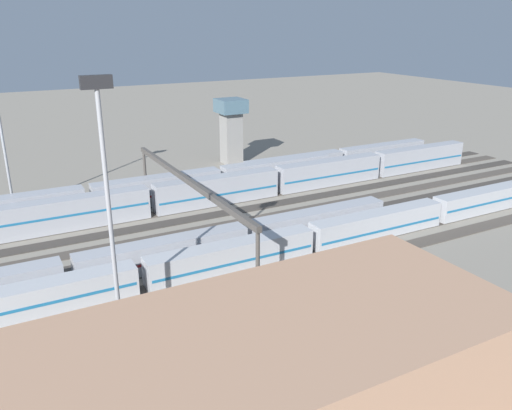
{
  "coord_description": "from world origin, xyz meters",
  "views": [
    {
      "loc": [
        37.53,
        70.17,
        30.49
      ],
      "look_at": [
        -0.28,
        0.02,
        2.5
      ],
      "focal_mm": 36.45,
      "sensor_mm": 36.0,
      "label": 1
    }
  ],
  "objects_px": {
    "train_on_track_2": "(217,190)",
    "light_mast_1": "(106,179)",
    "train_on_track_0": "(341,158)",
    "control_tower": "(231,126)",
    "train_on_track_1": "(158,190)",
    "maintenance_shed": "(251,386)",
    "train_on_track_7": "(310,239)",
    "signal_gantry": "(187,184)",
    "train_on_track_6": "(165,254)"
  },
  "relations": [
    {
      "from": "train_on_track_1",
      "to": "control_tower",
      "type": "height_order",
      "value": "control_tower"
    },
    {
      "from": "control_tower",
      "to": "train_on_track_0",
      "type": "bearing_deg",
      "value": 143.34
    },
    {
      "from": "train_on_track_0",
      "to": "light_mast_1",
      "type": "bearing_deg",
      "value": 35.23
    },
    {
      "from": "signal_gantry",
      "to": "control_tower",
      "type": "height_order",
      "value": "control_tower"
    },
    {
      "from": "train_on_track_2",
      "to": "light_mast_1",
      "type": "bearing_deg",
      "value": 51.72
    },
    {
      "from": "train_on_track_2",
      "to": "light_mast_1",
      "type": "relative_size",
      "value": 4.57
    },
    {
      "from": "train_on_track_0",
      "to": "signal_gantry",
      "type": "height_order",
      "value": "signal_gantry"
    },
    {
      "from": "train_on_track_1",
      "to": "signal_gantry",
      "type": "distance_m",
      "value": 15.88
    },
    {
      "from": "train_on_track_1",
      "to": "maintenance_shed",
      "type": "relative_size",
      "value": 1.67
    },
    {
      "from": "train_on_track_2",
      "to": "train_on_track_6",
      "type": "height_order",
      "value": "train_on_track_2"
    },
    {
      "from": "train_on_track_7",
      "to": "control_tower",
      "type": "height_order",
      "value": "control_tower"
    },
    {
      "from": "light_mast_1",
      "to": "control_tower",
      "type": "bearing_deg",
      "value": -125.2
    },
    {
      "from": "maintenance_shed",
      "to": "control_tower",
      "type": "xyz_separation_m",
      "value": [
        -35.26,
        -76.48,
        3.67
      ]
    },
    {
      "from": "control_tower",
      "to": "train_on_track_6",
      "type": "bearing_deg",
      "value": 55.0
    },
    {
      "from": "train_on_track_0",
      "to": "control_tower",
      "type": "relative_size",
      "value": 3.23
    },
    {
      "from": "maintenance_shed",
      "to": "train_on_track_7",
      "type": "bearing_deg",
      "value": -131.25
    },
    {
      "from": "train_on_track_7",
      "to": "maintenance_shed",
      "type": "height_order",
      "value": "maintenance_shed"
    },
    {
      "from": "train_on_track_7",
      "to": "train_on_track_2",
      "type": "relative_size",
      "value": 0.8
    },
    {
      "from": "train_on_track_1",
      "to": "train_on_track_6",
      "type": "height_order",
      "value": "train_on_track_1"
    },
    {
      "from": "train_on_track_6",
      "to": "control_tower",
      "type": "height_order",
      "value": "control_tower"
    },
    {
      "from": "train_on_track_7",
      "to": "train_on_track_0",
      "type": "bearing_deg",
      "value": -132.17
    },
    {
      "from": "signal_gantry",
      "to": "control_tower",
      "type": "xyz_separation_m",
      "value": [
        -24.06,
        -34.78,
        0.69
      ]
    },
    {
      "from": "signal_gantry",
      "to": "train_on_track_6",
      "type": "bearing_deg",
      "value": 53.89
    },
    {
      "from": "train_on_track_0",
      "to": "maintenance_shed",
      "type": "distance_m",
      "value": 82.78
    },
    {
      "from": "train_on_track_0",
      "to": "train_on_track_6",
      "type": "distance_m",
      "value": 59.36
    },
    {
      "from": "light_mast_1",
      "to": "maintenance_shed",
      "type": "height_order",
      "value": "light_mast_1"
    },
    {
      "from": "train_on_track_1",
      "to": "train_on_track_0",
      "type": "height_order",
      "value": "train_on_track_1"
    },
    {
      "from": "maintenance_shed",
      "to": "control_tower",
      "type": "height_order",
      "value": "control_tower"
    },
    {
      "from": "train_on_track_7",
      "to": "signal_gantry",
      "type": "distance_m",
      "value": 20.19
    },
    {
      "from": "train_on_track_1",
      "to": "train_on_track_6",
      "type": "bearing_deg",
      "value": 73.47
    },
    {
      "from": "train_on_track_1",
      "to": "train_on_track_7",
      "type": "bearing_deg",
      "value": 111.96
    },
    {
      "from": "signal_gantry",
      "to": "maintenance_shed",
      "type": "xyz_separation_m",
      "value": [
        11.19,
        41.69,
        -2.98
      ]
    },
    {
      "from": "train_on_track_6",
      "to": "control_tower",
      "type": "bearing_deg",
      "value": -125.0
    },
    {
      "from": "train_on_track_0",
      "to": "maintenance_shed",
      "type": "height_order",
      "value": "maintenance_shed"
    },
    {
      "from": "train_on_track_0",
      "to": "train_on_track_2",
      "type": "bearing_deg",
      "value": 16.12
    },
    {
      "from": "train_on_track_0",
      "to": "light_mast_1",
      "type": "xyz_separation_m",
      "value": [
        60.35,
        42.61,
        14.77
      ]
    },
    {
      "from": "train_on_track_0",
      "to": "train_on_track_6",
      "type": "relative_size",
      "value": 0.66
    },
    {
      "from": "train_on_track_6",
      "to": "train_on_track_2",
      "type": "bearing_deg",
      "value": -129.71
    },
    {
      "from": "maintenance_shed",
      "to": "control_tower",
      "type": "distance_m",
      "value": 84.29
    },
    {
      "from": "train_on_track_7",
      "to": "train_on_track_0",
      "type": "xyz_separation_m",
      "value": [
        -31.7,
        -35.0,
        0.01
      ]
    },
    {
      "from": "train_on_track_2",
      "to": "control_tower",
      "type": "height_order",
      "value": "control_tower"
    },
    {
      "from": "signal_gantry",
      "to": "train_on_track_7",
      "type": "bearing_deg",
      "value": 129.17
    },
    {
      "from": "train_on_track_2",
      "to": "control_tower",
      "type": "xyz_separation_m",
      "value": [
        -14.75,
        -24.78,
        5.88
      ]
    },
    {
      "from": "train_on_track_2",
      "to": "train_on_track_6",
      "type": "distance_m",
      "value": 26.0
    },
    {
      "from": "train_on_track_1",
      "to": "train_on_track_0",
      "type": "bearing_deg",
      "value": -173.49
    },
    {
      "from": "maintenance_shed",
      "to": "train_on_track_6",
      "type": "bearing_deg",
      "value": -97.01
    },
    {
      "from": "light_mast_1",
      "to": "signal_gantry",
      "type": "bearing_deg",
      "value": -126.0
    },
    {
      "from": "train_on_track_2",
      "to": "maintenance_shed",
      "type": "xyz_separation_m",
      "value": [
        20.51,
        51.69,
        2.21
      ]
    },
    {
      "from": "maintenance_shed",
      "to": "light_mast_1",
      "type": "bearing_deg",
      "value": -74.65
    },
    {
      "from": "train_on_track_7",
      "to": "train_on_track_0",
      "type": "distance_m",
      "value": 47.22
    }
  ]
}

